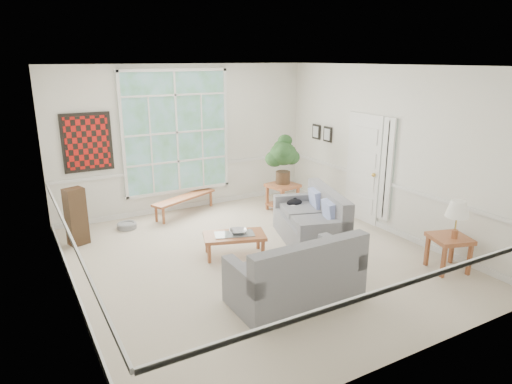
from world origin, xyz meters
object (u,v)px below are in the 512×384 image
coffee_table (235,245)px  side_table (448,253)px  loveseat_front (295,267)px  loveseat_right (310,217)px  end_table (282,197)px

coffee_table → side_table: bearing=-19.9°
loveseat_front → coffee_table: bearing=92.0°
side_table → loveseat_right: bearing=121.0°
coffee_table → side_table: side_table is taller
loveseat_right → coffee_table: loveseat_right is taller
end_table → side_table: end_table is taller
coffee_table → end_table: bearing=57.9°
loveseat_right → end_table: 1.78m
loveseat_front → coffee_table: 1.67m
coffee_table → end_table: 2.50m
loveseat_right → coffee_table: (-1.41, 0.11, -0.27)m
side_table → loveseat_front: bearing=170.8°
loveseat_right → coffee_table: size_ratio=1.72×
loveseat_right → side_table: size_ratio=3.11×
loveseat_right → loveseat_front: (-1.35, -1.54, 0.00)m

